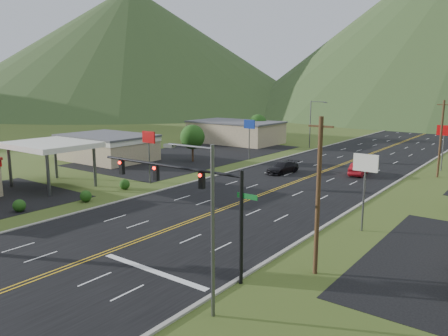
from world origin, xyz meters
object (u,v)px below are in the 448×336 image
Objects in this scene: car_red_far at (359,169)px; traffic_signal at (190,189)px; streetlight_west at (312,121)px; car_dark_mid at (282,168)px; gas_canopy at (51,146)px; streetlight_east at (208,219)px.

traffic_signal is at bearing 85.84° from car_red_far.
streetlight_west reaches higher than traffic_signal.
traffic_signal is 33.17m from car_dark_mid.
streetlight_west reaches higher than gas_canopy.
streetlight_west reaches higher than car_red_far.
gas_canopy is at bearing 160.12° from streetlight_east.
car_red_far is at bearing 92.69° from traffic_signal.
streetlight_east is 1.69× the size of car_dark_mid.
streetlight_west is 26.20m from car_red_far.
streetlight_east is 38.53m from car_dark_mid.
streetlight_east is at bearing -69.14° from streetlight_west.
traffic_signal is 1.46× the size of streetlight_west.
streetlight_east and streetlight_west have the same top height.
streetlight_east is (4.70, -4.00, -0.15)m from traffic_signal.
car_red_far is (16.46, -19.91, -4.36)m from streetlight_west.
gas_canopy is at bearing -102.13° from streetlight_west.
streetlight_west is (-18.16, 56.00, -0.15)m from traffic_signal.
streetlight_west is at bearing 116.57° from car_dark_mid.
streetlight_west is (-22.86, 60.00, 0.00)m from streetlight_east.
traffic_signal is at bearing 139.61° from streetlight_east.
car_red_far is at bearing -50.41° from streetlight_west.
car_dark_mid is at bearing 108.63° from traffic_signal.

